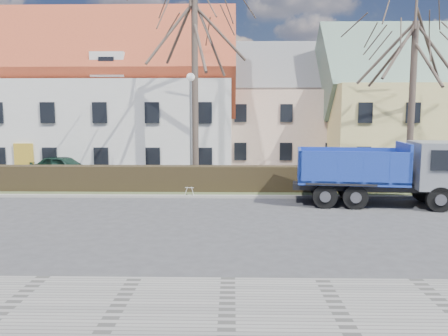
{
  "coord_description": "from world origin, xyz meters",
  "views": [
    {
      "loc": [
        0.1,
        -16.04,
        3.93
      ],
      "look_at": [
        -0.28,
        3.27,
        1.6
      ],
      "focal_mm": 35.0,
      "sensor_mm": 36.0,
      "label": 1
    }
  ],
  "objects_px": {
    "dump_truck": "(372,172)",
    "streetlight": "(191,131)",
    "cart_frame": "(186,192)",
    "parked_car_a": "(64,167)"
  },
  "relations": [
    {
      "from": "dump_truck",
      "to": "streetlight",
      "type": "relative_size",
      "value": 1.17
    },
    {
      "from": "cart_frame",
      "to": "parked_car_a",
      "type": "bearing_deg",
      "value": 143.6
    },
    {
      "from": "dump_truck",
      "to": "streetlight",
      "type": "distance_m",
      "value": 9.35
    },
    {
      "from": "parked_car_a",
      "to": "cart_frame",
      "type": "bearing_deg",
      "value": -110.62
    },
    {
      "from": "streetlight",
      "to": "dump_truck",
      "type": "bearing_deg",
      "value": -24.96
    },
    {
      "from": "cart_frame",
      "to": "parked_car_a",
      "type": "distance_m",
      "value": 10.3
    },
    {
      "from": "dump_truck",
      "to": "streetlight",
      "type": "height_order",
      "value": "streetlight"
    },
    {
      "from": "streetlight",
      "to": "cart_frame",
      "type": "relative_size",
      "value": 10.15
    },
    {
      "from": "streetlight",
      "to": "cart_frame",
      "type": "bearing_deg",
      "value": -91.31
    },
    {
      "from": "cart_frame",
      "to": "dump_truck",
      "type": "bearing_deg",
      "value": -10.36
    }
  ]
}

